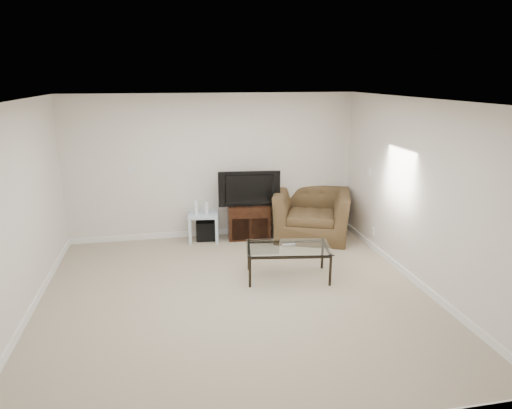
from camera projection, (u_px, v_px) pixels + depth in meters
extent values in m
plane|color=tan|center=(236.00, 298.00, 5.90)|extent=(5.00, 5.00, 0.00)
plane|color=white|center=(234.00, 101.00, 5.22)|extent=(5.00, 5.00, 0.00)
cube|color=silver|center=(213.00, 167.00, 7.92)|extent=(5.00, 0.02, 2.50)
cube|color=silver|center=(14.00, 217.00, 5.09)|extent=(0.02, 5.00, 2.50)
cube|color=silver|center=(422.00, 195.00, 6.03)|extent=(0.02, 5.00, 2.50)
cube|color=white|center=(130.00, 170.00, 7.65)|extent=(0.12, 0.02, 0.12)
cube|color=white|center=(369.00, 171.00, 7.54)|extent=(0.02, 0.09, 0.13)
cube|color=white|center=(373.00, 231.00, 7.51)|extent=(0.02, 0.08, 0.12)
cube|color=black|center=(249.00, 210.00, 7.99)|extent=(0.40, 0.29, 0.05)
imported|color=black|center=(249.00, 187.00, 7.88)|extent=(1.00, 0.28, 0.61)
cube|color=black|center=(206.00, 230.00, 7.99)|extent=(0.35, 0.35, 0.32)
cube|color=white|center=(196.00, 208.00, 7.82)|extent=(0.06, 0.16, 0.22)
cube|color=silver|center=(207.00, 208.00, 7.84)|extent=(0.06, 0.14, 0.19)
imported|color=#4A361A|center=(312.00, 207.00, 8.00)|extent=(1.50, 1.24, 1.12)
cube|color=#B2B2B7|center=(289.00, 245.00, 6.44)|extent=(0.19, 0.06, 0.02)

